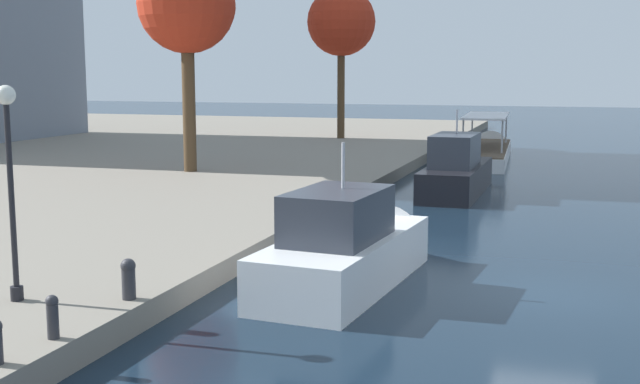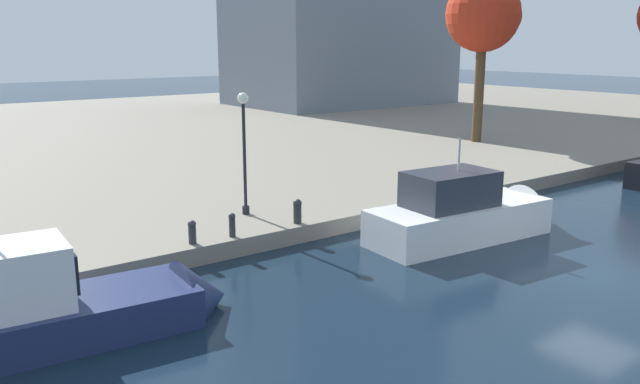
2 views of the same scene
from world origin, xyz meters
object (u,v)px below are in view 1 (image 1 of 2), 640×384
(motor_yacht_2, at_px, (352,253))
(mooring_bollard_0, at_px, (128,277))
(tree_2, at_px, (340,22))
(mooring_bollard_2, at_px, (53,315))
(tree_0, at_px, (186,2))
(motor_yacht_3, at_px, (458,175))
(lamp_post, at_px, (10,170))
(tour_boat_4, at_px, (486,154))

(motor_yacht_2, bearing_deg, mooring_bollard_0, 150.75)
(motor_yacht_2, relative_size, tree_2, 0.75)
(mooring_bollard_2, height_order, tree_0, tree_0)
(tree_0, bearing_deg, tree_2, -3.67)
(motor_yacht_2, distance_m, mooring_bollard_0, 6.12)
(mooring_bollard_0, bearing_deg, tree_0, 23.58)
(tree_2, bearing_deg, mooring_bollard_2, -170.19)
(mooring_bollard_2, xyz_separation_m, tree_2, (43.46, 7.51, 7.74))
(motor_yacht_2, relative_size, tree_0, 0.78)
(motor_yacht_3, relative_size, tree_0, 0.85)
(lamp_post, height_order, tree_0, tree_0)
(mooring_bollard_2, bearing_deg, mooring_bollard_0, 1.05)
(motor_yacht_3, distance_m, tree_2, 24.02)
(tree_2, bearing_deg, lamp_post, -172.74)
(motor_yacht_2, distance_m, motor_yacht_3, 16.13)
(tree_0, bearing_deg, lamp_post, -162.44)
(mooring_bollard_0, bearing_deg, mooring_bollard_2, -178.95)
(motor_yacht_2, bearing_deg, tree_0, 43.87)
(mooring_bollard_2, relative_size, tree_2, 0.08)
(motor_yacht_3, height_order, tree_2, tree_2)
(mooring_bollard_0, height_order, tree_0, tree_0)
(mooring_bollard_2, height_order, lamp_post, lamp_post)
(lamp_post, xyz_separation_m, tree_0, (20.94, 6.63, 5.16))
(motor_yacht_2, distance_m, mooring_bollard_2, 8.40)
(motor_yacht_2, relative_size, motor_yacht_3, 0.92)
(mooring_bollard_2, xyz_separation_m, lamp_post, (1.82, 2.21, 2.31))
(mooring_bollard_0, relative_size, lamp_post, 0.20)
(tour_boat_4, distance_m, tree_0, 21.33)
(mooring_bollard_0, height_order, tree_2, tree_2)
(tour_boat_4, height_order, mooring_bollard_2, tour_boat_4)
(mooring_bollard_0, xyz_separation_m, mooring_bollard_2, (-2.62, -0.05, -0.04))
(motor_yacht_2, height_order, mooring_bollard_2, motor_yacht_2)
(lamp_post, relative_size, tree_0, 0.44)
(tree_2, bearing_deg, tree_0, 176.33)
(tour_boat_4, bearing_deg, motor_yacht_3, 178.16)
(motor_yacht_2, xyz_separation_m, lamp_post, (-5.86, 5.59, 2.62))
(mooring_bollard_0, bearing_deg, lamp_post, 110.26)
(motor_yacht_3, distance_m, lamp_post, 22.93)
(motor_yacht_2, relative_size, mooring_bollard_0, 9.21)
(mooring_bollard_0, height_order, lamp_post, lamp_post)
(motor_yacht_3, xyz_separation_m, tree_2, (19.65, 11.27, 7.99))
(tour_boat_4, bearing_deg, lamp_post, 168.08)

